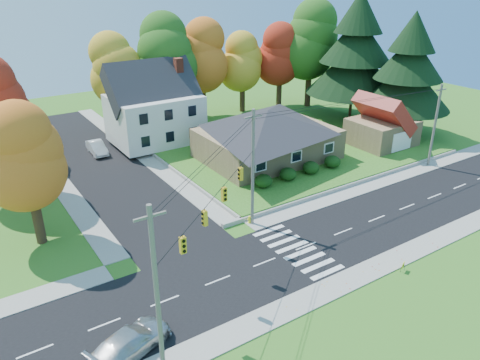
# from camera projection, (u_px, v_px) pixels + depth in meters

# --- Properties ---
(ground) EXTENTS (120.00, 120.00, 0.00)m
(ground) POSITION_uv_depth(u_px,v_px,m) (306.00, 246.00, 36.36)
(ground) COLOR #3D7923
(road_main) EXTENTS (90.00, 8.00, 0.02)m
(road_main) POSITION_uv_depth(u_px,v_px,m) (306.00, 246.00, 36.36)
(road_main) COLOR black
(road_main) RESTS_ON ground
(road_cross) EXTENTS (8.00, 44.00, 0.02)m
(road_cross) POSITION_uv_depth(u_px,v_px,m) (98.00, 162.00, 52.13)
(road_cross) COLOR black
(road_cross) RESTS_ON ground
(sidewalk_north) EXTENTS (90.00, 2.00, 0.08)m
(sidewalk_north) POSITION_uv_depth(u_px,v_px,m) (268.00, 220.00, 40.15)
(sidewalk_north) COLOR #9C9A90
(sidewalk_north) RESTS_ON ground
(sidewalk_south) EXTENTS (90.00, 2.00, 0.08)m
(sidewalk_south) POSITION_uv_depth(u_px,v_px,m) (353.00, 278.00, 32.54)
(sidewalk_south) COLOR #9C9A90
(sidewalk_south) RESTS_ON ground
(lawn) EXTENTS (30.00, 30.00, 0.50)m
(lawn) POSITION_uv_depth(u_px,v_px,m) (275.00, 139.00, 58.76)
(lawn) COLOR #3D7923
(lawn) RESTS_ON ground
(ranch_house) EXTENTS (14.60, 10.60, 5.40)m
(ranch_house) POSITION_uv_depth(u_px,v_px,m) (267.00, 133.00, 51.21)
(ranch_house) COLOR tan
(ranch_house) RESTS_ON lawn
(colonial_house) EXTENTS (10.40, 8.40, 9.60)m
(colonial_house) POSITION_uv_depth(u_px,v_px,m) (154.00, 108.00, 55.81)
(colonial_house) COLOR silver
(colonial_house) RESTS_ON lawn
(garage) EXTENTS (7.30, 6.30, 4.60)m
(garage) POSITION_uv_depth(u_px,v_px,m) (383.00, 125.00, 55.35)
(garage) COLOR tan
(garage) RESTS_ON lawn
(hedge_row) EXTENTS (10.70, 1.70, 1.27)m
(hedge_row) POSITION_uv_depth(u_px,v_px,m) (300.00, 171.00, 47.11)
(hedge_row) COLOR #163A10
(hedge_row) RESTS_ON lawn
(traffic_infrastructure) EXTENTS (38.10, 10.66, 10.00)m
(traffic_infrastructure) POSITION_uv_depth(u_px,v_px,m) (297.00, 181.00, 35.20)
(traffic_infrastructure) COLOR #666059
(traffic_infrastructure) RESTS_ON ground
(tree_lot_0) EXTENTS (6.72, 6.72, 12.51)m
(tree_lot_0) POSITION_uv_depth(u_px,v_px,m) (117.00, 70.00, 57.82)
(tree_lot_0) COLOR #3F2A19
(tree_lot_0) RESTS_ON lawn
(tree_lot_1) EXTENTS (7.84, 7.84, 14.60)m
(tree_lot_1) POSITION_uv_depth(u_px,v_px,m) (164.00, 56.00, 59.54)
(tree_lot_1) COLOR #3F2A19
(tree_lot_1) RESTS_ON lawn
(tree_lot_2) EXTENTS (7.28, 7.28, 13.56)m
(tree_lot_2) POSITION_uv_depth(u_px,v_px,m) (202.00, 56.00, 63.58)
(tree_lot_2) COLOR #3F2A19
(tree_lot_2) RESTS_ON lawn
(tree_lot_3) EXTENTS (6.16, 6.16, 11.47)m
(tree_lot_3) POSITION_uv_depth(u_px,v_px,m) (242.00, 62.00, 66.36)
(tree_lot_3) COLOR #3F2A19
(tree_lot_3) RESTS_ON lawn
(tree_lot_4) EXTENTS (6.72, 6.72, 12.51)m
(tree_lot_4) POSITION_uv_depth(u_px,v_px,m) (280.00, 55.00, 68.34)
(tree_lot_4) COLOR #3F2A19
(tree_lot_4) RESTS_ON lawn
(tree_lot_5) EXTENTS (8.40, 8.40, 15.64)m
(tree_lot_5) POSITION_uv_depth(u_px,v_px,m) (311.00, 40.00, 68.02)
(tree_lot_5) COLOR #3F2A19
(tree_lot_5) RESTS_ON lawn
(conifer_east_a) EXTENTS (12.80, 12.80, 16.96)m
(conifer_east_a) POSITION_uv_depth(u_px,v_px,m) (356.00, 53.00, 62.79)
(conifer_east_a) COLOR #3F2A19
(conifer_east_a) RESTS_ON lawn
(conifer_east_b) EXTENTS (11.20, 11.20, 14.84)m
(conifer_east_b) POSITION_uv_depth(u_px,v_px,m) (408.00, 71.00, 57.66)
(conifer_east_b) COLOR #3F2A19
(conifer_east_b) RESTS_ON lawn
(tree_west_0) EXTENTS (6.16, 6.16, 11.47)m
(tree_west_0) POSITION_uv_depth(u_px,v_px,m) (25.00, 158.00, 34.03)
(tree_west_0) COLOR #3F2A19
(tree_west_0) RESTS_ON ground
(silver_sedan) EXTENTS (5.54, 3.72, 1.49)m
(silver_sedan) POSITION_uv_depth(u_px,v_px,m) (130.00, 342.00, 25.97)
(silver_sedan) COLOR silver
(silver_sedan) RESTS_ON road_main
(white_car) EXTENTS (1.68, 4.45, 1.45)m
(white_car) POSITION_uv_depth(u_px,v_px,m) (97.00, 148.00, 54.37)
(white_car) COLOR silver
(white_car) RESTS_ON road_cross
(fire_hydrant) EXTENTS (0.41, 0.32, 0.72)m
(fire_hydrant) POSITION_uv_depth(u_px,v_px,m) (250.00, 220.00, 39.50)
(fire_hydrant) COLOR #F7F721
(fire_hydrant) RESTS_ON ground
(yard_sign) EXTENTS (0.51, 0.23, 0.68)m
(yard_sign) POSITION_uv_depth(u_px,v_px,m) (403.00, 265.00, 33.17)
(yard_sign) COLOR black
(yard_sign) RESTS_ON ground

